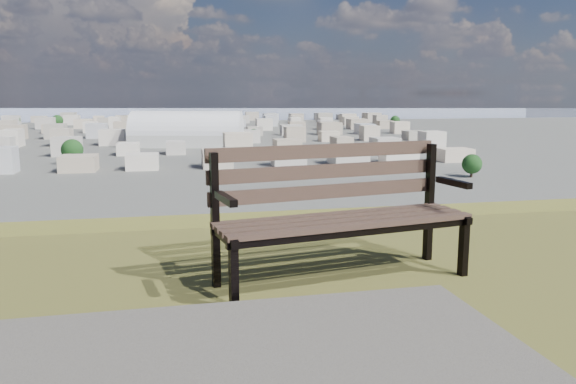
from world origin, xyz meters
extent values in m
cube|color=#463428|center=(-1.30, 2.00, 25.45)|extent=(1.81, 0.41, 0.04)
cube|color=#463428|center=(-1.32, 2.11, 25.45)|extent=(1.81, 0.41, 0.04)
cube|color=#463428|center=(-1.34, 2.23, 25.45)|extent=(1.81, 0.41, 0.04)
cube|color=#463428|center=(-1.36, 2.35, 25.45)|extent=(1.81, 0.41, 0.04)
cube|color=#463428|center=(-1.38, 2.43, 25.61)|extent=(1.80, 0.36, 0.10)
cube|color=#463428|center=(-1.38, 2.46, 25.75)|extent=(1.80, 0.36, 0.10)
cube|color=#463428|center=(-1.39, 2.48, 25.90)|extent=(1.80, 0.36, 0.10)
cube|color=black|center=(-2.15, 1.82, 25.22)|extent=(0.06, 0.07, 0.45)
cube|color=black|center=(-2.23, 2.25, 25.47)|extent=(0.06, 0.07, 0.93)
cube|color=black|center=(-2.19, 2.02, 25.41)|extent=(0.14, 0.51, 0.05)
cube|color=black|center=(-2.18, 1.97, 25.67)|extent=(0.11, 0.37, 0.05)
cube|color=black|center=(-0.44, 2.13, 25.22)|extent=(0.06, 0.07, 0.45)
cube|color=black|center=(-0.52, 2.56, 25.47)|extent=(0.06, 0.07, 0.93)
cube|color=black|center=(-0.47, 2.33, 25.41)|extent=(0.14, 0.51, 0.05)
cube|color=black|center=(-0.47, 2.28, 25.67)|extent=(0.11, 0.37, 0.05)
cube|color=black|center=(-1.30, 1.99, 25.40)|extent=(1.80, 0.36, 0.04)
cube|color=black|center=(-1.36, 2.36, 25.40)|extent=(1.80, 0.36, 0.04)
cube|color=beige|center=(4.23, 285.99, 3.05)|extent=(58.70, 34.78, 6.10)
cylinder|color=white|center=(4.23, 285.99, 6.10)|extent=(58.70, 34.78, 23.19)
cube|color=#A79E8F|center=(-36.00, 200.00, 3.50)|extent=(11.00, 11.00, 7.00)
cube|color=beige|center=(-12.00, 200.00, 3.50)|extent=(11.00, 11.00, 7.00)
cube|color=#B7B7BC|center=(12.00, 200.00, 3.50)|extent=(11.00, 11.00, 7.00)
cube|color=#B8A995|center=(36.00, 200.00, 3.50)|extent=(11.00, 11.00, 7.00)
cube|color=tan|center=(60.00, 200.00, 3.50)|extent=(11.00, 11.00, 7.00)
cube|color=beige|center=(84.00, 200.00, 3.50)|extent=(11.00, 11.00, 7.00)
cube|color=#BBB3AA|center=(108.00, 200.00, 3.50)|extent=(11.00, 11.00, 7.00)
cube|color=beige|center=(-72.00, 250.00, 3.50)|extent=(11.00, 11.00, 7.00)
cube|color=#B7B7BC|center=(-48.00, 250.00, 3.50)|extent=(11.00, 11.00, 7.00)
cube|color=#B8A995|center=(-24.00, 250.00, 3.50)|extent=(11.00, 11.00, 7.00)
cube|color=tan|center=(0.00, 250.00, 3.50)|extent=(11.00, 11.00, 7.00)
cube|color=beige|center=(24.00, 250.00, 3.50)|extent=(11.00, 11.00, 7.00)
cube|color=#BBB3AA|center=(48.00, 250.00, 3.50)|extent=(11.00, 11.00, 7.00)
cube|color=silver|center=(72.00, 250.00, 3.50)|extent=(11.00, 11.00, 7.00)
cube|color=#A79E8F|center=(96.00, 250.00, 3.50)|extent=(11.00, 11.00, 7.00)
cube|color=beige|center=(120.00, 250.00, 3.50)|extent=(11.00, 11.00, 7.00)
cube|color=tan|center=(-84.00, 300.00, 3.50)|extent=(11.00, 11.00, 7.00)
cube|color=beige|center=(-60.00, 300.00, 3.50)|extent=(11.00, 11.00, 7.00)
cube|color=#BBB3AA|center=(-36.00, 300.00, 3.50)|extent=(11.00, 11.00, 7.00)
cube|color=silver|center=(-12.00, 300.00, 3.50)|extent=(11.00, 11.00, 7.00)
cube|color=#A79E8F|center=(12.00, 300.00, 3.50)|extent=(11.00, 11.00, 7.00)
cube|color=beige|center=(36.00, 300.00, 3.50)|extent=(11.00, 11.00, 7.00)
cube|color=#B7B7BC|center=(60.00, 300.00, 3.50)|extent=(11.00, 11.00, 7.00)
cube|color=#B8A995|center=(84.00, 300.00, 3.50)|extent=(11.00, 11.00, 7.00)
cube|color=tan|center=(108.00, 300.00, 3.50)|extent=(11.00, 11.00, 7.00)
cube|color=beige|center=(132.00, 300.00, 3.50)|extent=(11.00, 11.00, 7.00)
cube|color=#A79E8F|center=(-96.00, 350.00, 3.50)|extent=(11.00, 11.00, 7.00)
cube|color=beige|center=(-72.00, 350.00, 3.50)|extent=(11.00, 11.00, 7.00)
cube|color=#B7B7BC|center=(-48.00, 350.00, 3.50)|extent=(11.00, 11.00, 7.00)
cube|color=#B8A995|center=(-24.00, 350.00, 3.50)|extent=(11.00, 11.00, 7.00)
cube|color=tan|center=(0.00, 350.00, 3.50)|extent=(11.00, 11.00, 7.00)
cube|color=beige|center=(24.00, 350.00, 3.50)|extent=(11.00, 11.00, 7.00)
cube|color=#BBB3AA|center=(48.00, 350.00, 3.50)|extent=(11.00, 11.00, 7.00)
cube|color=silver|center=(72.00, 350.00, 3.50)|extent=(11.00, 11.00, 7.00)
cube|color=#A79E8F|center=(96.00, 350.00, 3.50)|extent=(11.00, 11.00, 7.00)
cube|color=beige|center=(120.00, 350.00, 3.50)|extent=(11.00, 11.00, 7.00)
cube|color=#B7B7BC|center=(144.00, 350.00, 3.50)|extent=(11.00, 11.00, 7.00)
cube|color=beige|center=(-108.00, 400.00, 3.50)|extent=(11.00, 11.00, 7.00)
cube|color=#BBB3AA|center=(-84.00, 400.00, 3.50)|extent=(11.00, 11.00, 7.00)
cube|color=silver|center=(-60.00, 400.00, 3.50)|extent=(11.00, 11.00, 7.00)
cube|color=#A79E8F|center=(-36.00, 400.00, 3.50)|extent=(11.00, 11.00, 7.00)
cube|color=beige|center=(-12.00, 400.00, 3.50)|extent=(11.00, 11.00, 7.00)
cube|color=#B7B7BC|center=(12.00, 400.00, 3.50)|extent=(11.00, 11.00, 7.00)
cube|color=#B8A995|center=(36.00, 400.00, 3.50)|extent=(11.00, 11.00, 7.00)
cube|color=tan|center=(60.00, 400.00, 3.50)|extent=(11.00, 11.00, 7.00)
cube|color=beige|center=(84.00, 400.00, 3.50)|extent=(11.00, 11.00, 7.00)
cube|color=#BBB3AA|center=(108.00, 400.00, 3.50)|extent=(11.00, 11.00, 7.00)
cube|color=silver|center=(132.00, 400.00, 3.50)|extent=(11.00, 11.00, 7.00)
cube|color=#A79E8F|center=(156.00, 400.00, 3.50)|extent=(11.00, 11.00, 7.00)
cube|color=#B8A995|center=(-120.00, 450.00, 3.50)|extent=(11.00, 11.00, 7.00)
cube|color=tan|center=(-96.00, 450.00, 3.50)|extent=(11.00, 11.00, 7.00)
cube|color=beige|center=(-72.00, 450.00, 3.50)|extent=(11.00, 11.00, 7.00)
cube|color=#BBB3AA|center=(-48.00, 450.00, 3.50)|extent=(11.00, 11.00, 7.00)
cube|color=silver|center=(-24.00, 450.00, 3.50)|extent=(11.00, 11.00, 7.00)
cube|color=#A79E8F|center=(0.00, 450.00, 3.50)|extent=(11.00, 11.00, 7.00)
cube|color=beige|center=(24.00, 450.00, 3.50)|extent=(11.00, 11.00, 7.00)
cube|color=#B7B7BC|center=(48.00, 450.00, 3.50)|extent=(11.00, 11.00, 7.00)
cube|color=#B8A995|center=(72.00, 450.00, 3.50)|extent=(11.00, 11.00, 7.00)
cube|color=tan|center=(96.00, 450.00, 3.50)|extent=(11.00, 11.00, 7.00)
cube|color=beige|center=(120.00, 450.00, 3.50)|extent=(11.00, 11.00, 7.00)
cube|color=#BBB3AA|center=(144.00, 450.00, 3.50)|extent=(11.00, 11.00, 7.00)
cube|color=silver|center=(168.00, 450.00, 3.50)|extent=(11.00, 11.00, 7.00)
cube|color=#B7B7BC|center=(-132.00, 500.00, 3.50)|extent=(11.00, 11.00, 7.00)
cube|color=#B8A995|center=(-108.00, 500.00, 3.50)|extent=(11.00, 11.00, 7.00)
cube|color=tan|center=(-84.00, 500.00, 3.50)|extent=(11.00, 11.00, 7.00)
cube|color=beige|center=(-60.00, 500.00, 3.50)|extent=(11.00, 11.00, 7.00)
cube|color=#BBB3AA|center=(-36.00, 500.00, 3.50)|extent=(11.00, 11.00, 7.00)
cube|color=silver|center=(-12.00, 500.00, 3.50)|extent=(11.00, 11.00, 7.00)
cube|color=#A79E8F|center=(12.00, 500.00, 3.50)|extent=(11.00, 11.00, 7.00)
cube|color=beige|center=(36.00, 500.00, 3.50)|extent=(11.00, 11.00, 7.00)
cube|color=#B7B7BC|center=(60.00, 500.00, 3.50)|extent=(11.00, 11.00, 7.00)
cube|color=#B8A995|center=(84.00, 500.00, 3.50)|extent=(11.00, 11.00, 7.00)
cube|color=tan|center=(108.00, 500.00, 3.50)|extent=(11.00, 11.00, 7.00)
cube|color=beige|center=(132.00, 500.00, 3.50)|extent=(11.00, 11.00, 7.00)
cube|color=#BBB3AA|center=(156.00, 500.00, 3.50)|extent=(11.00, 11.00, 7.00)
cube|color=silver|center=(180.00, 500.00, 3.50)|extent=(11.00, 11.00, 7.00)
cube|color=#B7B7BC|center=(-144.00, 550.00, 3.50)|extent=(11.00, 11.00, 7.00)
cube|color=#B8A995|center=(-120.00, 550.00, 3.50)|extent=(11.00, 11.00, 7.00)
cube|color=tan|center=(-96.00, 550.00, 3.50)|extent=(11.00, 11.00, 7.00)
cube|color=beige|center=(-72.00, 550.00, 3.50)|extent=(11.00, 11.00, 7.00)
cube|color=#BBB3AA|center=(-48.00, 550.00, 3.50)|extent=(11.00, 11.00, 7.00)
cube|color=silver|center=(-24.00, 550.00, 3.50)|extent=(11.00, 11.00, 7.00)
cube|color=#A79E8F|center=(0.00, 550.00, 3.50)|extent=(11.00, 11.00, 7.00)
cube|color=beige|center=(24.00, 550.00, 3.50)|extent=(11.00, 11.00, 7.00)
cube|color=#B7B7BC|center=(48.00, 550.00, 3.50)|extent=(11.00, 11.00, 7.00)
cube|color=#B8A995|center=(72.00, 550.00, 3.50)|extent=(11.00, 11.00, 7.00)
cube|color=tan|center=(96.00, 550.00, 3.50)|extent=(11.00, 11.00, 7.00)
cube|color=beige|center=(120.00, 550.00, 3.50)|extent=(11.00, 11.00, 7.00)
cube|color=#BBB3AA|center=(144.00, 550.00, 3.50)|extent=(11.00, 11.00, 7.00)
cube|color=silver|center=(168.00, 550.00, 3.50)|extent=(11.00, 11.00, 7.00)
cube|color=#A79E8F|center=(192.00, 550.00, 3.50)|extent=(11.00, 11.00, 7.00)
cylinder|color=#36271B|center=(90.00, 160.00, 1.05)|extent=(0.80, 0.80, 2.10)
sphere|color=black|center=(90.00, 160.00, 4.20)|extent=(6.30, 6.30, 6.30)
cylinder|color=#36271B|center=(-40.00, 220.00, 1.35)|extent=(0.80, 0.80, 2.70)
sphere|color=black|center=(-40.00, 220.00, 5.40)|extent=(8.10, 8.10, 8.10)
cylinder|color=#36271B|center=(130.00, 280.00, 0.97)|extent=(0.80, 0.80, 1.95)
sphere|color=black|center=(130.00, 280.00, 3.90)|extent=(5.85, 5.85, 5.85)
cylinder|color=#36271B|center=(60.00, 400.00, 1.12)|extent=(0.80, 0.80, 2.25)
sphere|color=black|center=(60.00, 400.00, 4.50)|extent=(6.75, 6.75, 6.75)
cylinder|color=#36271B|center=(-90.00, 460.00, 1.43)|extent=(0.80, 0.80, 2.85)
sphere|color=black|center=(-90.00, 460.00, 5.70)|extent=(8.55, 8.55, 8.55)
cylinder|color=#36271B|center=(-130.00, 500.00, 1.20)|extent=(0.80, 0.80, 2.40)
sphere|color=black|center=(-130.00, 500.00, 4.80)|extent=(7.20, 7.20, 7.20)
cylinder|color=#36271B|center=(40.00, 300.00, 1.05)|extent=(0.80, 0.80, 2.10)
sphere|color=black|center=(40.00, 300.00, 4.20)|extent=(6.30, 6.30, 6.30)
cylinder|color=#36271B|center=(170.00, 420.00, 1.27)|extent=(0.80, 0.80, 2.55)
sphere|color=black|center=(170.00, 420.00, 5.10)|extent=(7.65, 7.65, 7.65)
cube|color=#8C97B3|center=(0.00, 900.00, 0.00)|extent=(2400.00, 700.00, 0.12)
cube|color=#8991AA|center=(150.00, 1390.00, 22.50)|extent=(700.00, 220.00, 45.00)
cube|color=#8991AA|center=(650.00, 1430.00, 30.00)|extent=(500.00, 220.00, 60.00)
camera|label=1|loc=(-2.48, -1.49, 26.32)|focal=35.00mm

